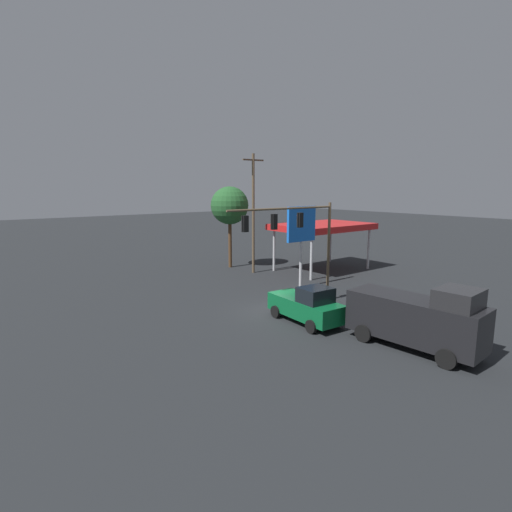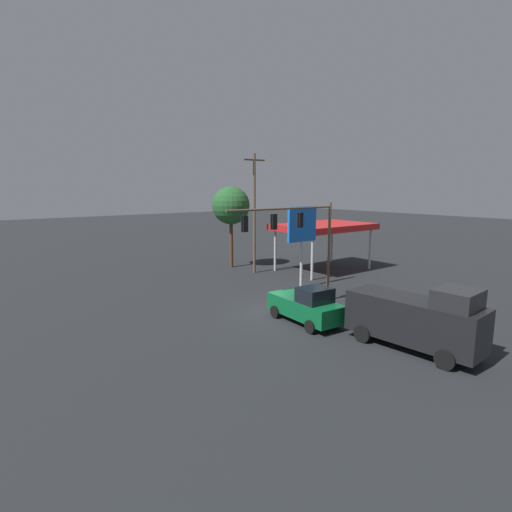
% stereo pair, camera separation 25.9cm
% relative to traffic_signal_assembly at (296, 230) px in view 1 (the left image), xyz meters
% --- Properties ---
extents(ground_plane, '(200.00, 200.00, 0.00)m').
position_rel_traffic_signal_assembly_xyz_m(ground_plane, '(1.64, -0.24, -5.44)').
color(ground_plane, black).
extents(traffic_signal_assembly, '(8.96, 0.43, 7.23)m').
position_rel_traffic_signal_assembly_xyz_m(traffic_signal_assembly, '(0.00, 0.00, 0.00)').
color(traffic_signal_assembly, brown).
rests_on(traffic_signal_assembly, ground).
extents(utility_pole, '(2.40, 0.26, 11.42)m').
position_rel_traffic_signal_assembly_xyz_m(utility_pole, '(-4.82, -11.04, 0.57)').
color(utility_pole, brown).
rests_on(utility_pole, ground).
extents(gas_station_canopy, '(9.49, 6.44, 4.71)m').
position_rel_traffic_signal_assembly_xyz_m(gas_station_canopy, '(-11.17, -7.95, -1.08)').
color(gas_station_canopy, red).
rests_on(gas_station_canopy, ground).
extents(price_sign, '(2.98, 0.27, 6.77)m').
position_rel_traffic_signal_assembly_xyz_m(price_sign, '(-4.36, -3.94, -0.40)').
color(price_sign, '#B7B7BC').
rests_on(price_sign, ground).
extents(delivery_truck, '(2.98, 6.96, 3.58)m').
position_rel_traffic_signal_assembly_xyz_m(delivery_truck, '(-0.08, 9.10, -3.74)').
color(delivery_truck, black).
rests_on(delivery_truck, ground).
extents(pickup_parked, '(2.50, 5.31, 2.40)m').
position_rel_traffic_signal_assembly_xyz_m(pickup_parked, '(1.48, 2.71, -4.33)').
color(pickup_parked, '#0C592D').
rests_on(pickup_parked, ground).
extents(street_tree, '(3.89, 3.89, 8.39)m').
position_rel_traffic_signal_assembly_xyz_m(street_tree, '(-4.56, -14.70, 0.97)').
color(street_tree, '#4C331E').
rests_on(street_tree, ground).
extents(fire_hydrant, '(0.24, 0.24, 0.88)m').
position_rel_traffic_signal_assembly_xyz_m(fire_hydrant, '(-2.79, 3.59, -5.00)').
color(fire_hydrant, red).
rests_on(fire_hydrant, ground).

